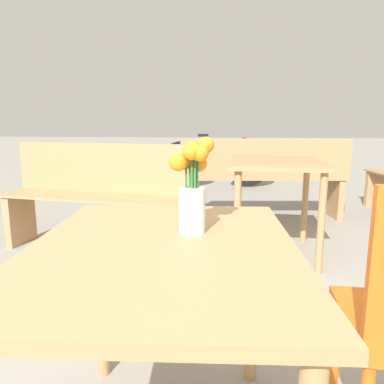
{
  "coord_description": "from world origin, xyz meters",
  "views": [
    {
      "loc": [
        0.17,
        -0.96,
        1.05
      ],
      "look_at": [
        0.07,
        0.12,
        0.83
      ],
      "focal_mm": 35.0,
      "sensor_mm": 36.0,
      "label": 1
    }
  ],
  "objects": [
    {
      "name": "bench_near",
      "position": [
        -0.85,
        1.91,
        0.46
      ],
      "size": [
        1.56,
        0.6,
        0.85
      ],
      "color": "tan",
      "rests_on": "ground_plane"
    },
    {
      "name": "table_back",
      "position": [
        0.55,
        1.88,
        0.61
      ],
      "size": [
        0.72,
        0.83,
        0.73
      ],
      "color": "tan",
      "rests_on": "ground_plane"
    },
    {
      "name": "bicycle",
      "position": [
        0.01,
        4.79,
        0.37
      ],
      "size": [
        1.73,
        0.44,
        0.81
      ],
      "color": "black",
      "rests_on": "ground_plane"
    },
    {
      "name": "flower_vase",
      "position": [
        0.07,
        0.12,
        0.84
      ],
      "size": [
        0.13,
        0.12,
        0.29
      ],
      "color": "silver",
      "rests_on": "table_front"
    },
    {
      "name": "table_front",
      "position": [
        0.0,
        0.0,
        0.6
      ],
      "size": [
        0.77,
        0.96,
        0.71
      ],
      "color": "tan",
      "rests_on": "ground_plane"
    },
    {
      "name": "bench_far",
      "position": [
        0.56,
        2.9,
        0.47
      ],
      "size": [
        1.73,
        0.51,
        0.85
      ],
      "color": "tan",
      "rests_on": "ground_plane"
    }
  ]
}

